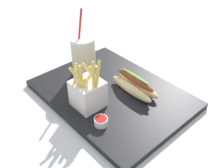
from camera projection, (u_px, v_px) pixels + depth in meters
The scene contains 6 objects.
ground_plane at pixel (112, 99), 0.85m from camera, with size 2.40×2.40×0.02m, color silver.
food_tray at pixel (112, 94), 0.83m from camera, with size 0.48×0.35×0.02m, color black.
soda_cup at pixel (83, 56), 0.87m from camera, with size 0.08×0.08×0.23m.
fries_basket at pixel (88, 93), 0.75m from camera, with size 0.08×0.08×0.16m.
hot_dog_1 at pixel (135, 85), 0.82m from camera, with size 0.17×0.07×0.06m.
ketchup_cup_1 at pixel (101, 121), 0.70m from camera, with size 0.04×0.04×0.02m.
Camera 1 is at (-0.48, 0.44, 0.53)m, focal length 41.71 mm.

